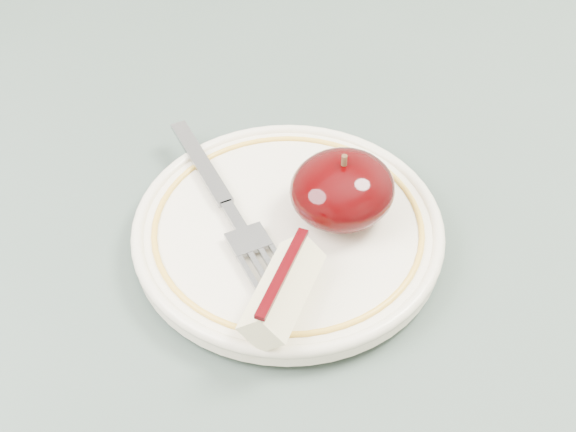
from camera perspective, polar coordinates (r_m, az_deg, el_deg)
table at (r=0.65m, az=1.08°, el=-6.43°), size 0.90×0.90×0.75m
plate at (r=0.57m, az=0.00°, el=-0.99°), size 0.22×0.22×0.02m
apple_half at (r=0.56m, az=3.88°, el=1.89°), size 0.07×0.07×0.05m
apple_wedge at (r=0.50m, az=-0.38°, el=-5.29°), size 0.08×0.07×0.04m
fork at (r=0.57m, az=-4.37°, el=0.81°), size 0.06×0.19×0.00m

